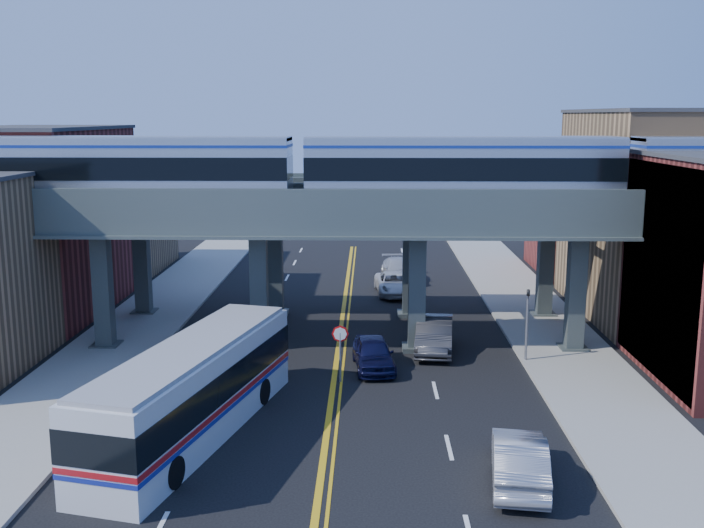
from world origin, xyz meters
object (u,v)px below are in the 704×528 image
at_px(traffic_signal, 527,317).
at_px(car_lane_b, 434,335).
at_px(car_parked_curb, 519,460).
at_px(stop_sign, 340,344).
at_px(car_lane_c, 394,284).
at_px(transit_bus, 193,391).
at_px(transit_train, 462,168).
at_px(car_lane_d, 399,270).
at_px(car_lane_a, 373,353).

height_order(traffic_signal, car_lane_b, traffic_signal).
xyz_separation_m(car_lane_b, car_parked_curb, (1.59, -14.59, -0.05)).
height_order(stop_sign, car_parked_curb, stop_sign).
height_order(car_lane_b, car_lane_c, car_lane_b).
xyz_separation_m(transit_bus, car_lane_c, (8.26, 23.80, -1.01)).
distance_m(transit_train, car_lane_b, 8.50).
bearing_deg(car_lane_c, stop_sign, -104.48).
bearing_deg(car_lane_c, car_lane_d, 78.73).
bearing_deg(car_lane_b, car_lane_c, 102.92).
bearing_deg(transit_bus, car_lane_a, -26.61).
bearing_deg(stop_sign, car_lane_b, 46.51).
bearing_deg(transit_train, transit_bus, -135.13).
relative_size(traffic_signal, car_lane_b, 0.78).
bearing_deg(stop_sign, car_lane_d, 81.06).
xyz_separation_m(transit_bus, car_lane_d, (8.73, 27.98, -0.92)).
relative_size(transit_train, traffic_signal, 11.58).
bearing_deg(traffic_signal, car_lane_d, 106.02).
bearing_deg(stop_sign, transit_bus, -131.20).
bearing_deg(car_lane_a, transit_train, 29.31).
distance_m(car_lane_b, car_lane_c, 13.02).
xyz_separation_m(stop_sign, car_lane_d, (3.46, 21.96, -0.95)).
height_order(traffic_signal, car_lane_d, traffic_signal).
bearing_deg(transit_bus, stop_sign, -27.37).
relative_size(transit_train, transit_bus, 3.57).
height_order(traffic_signal, transit_bus, traffic_signal).
xyz_separation_m(transit_bus, car_parked_curb, (11.47, -3.71, -0.91)).
bearing_deg(traffic_signal, stop_sign, -161.37).
xyz_separation_m(transit_train, car_lane_c, (-2.81, 12.78, -8.57)).
bearing_deg(car_lane_d, car_lane_b, -91.85).
distance_m(traffic_signal, car_lane_c, 15.99).
height_order(stop_sign, car_lane_d, stop_sign).
bearing_deg(transit_bus, car_lane_b, -28.41).
distance_m(car_lane_b, car_lane_d, 17.14).
xyz_separation_m(stop_sign, car_lane_a, (1.50, 1.92, -1.00)).
relative_size(car_lane_a, car_lane_c, 0.87).
xyz_separation_m(stop_sign, traffic_signal, (8.90, 3.00, 0.54)).
distance_m(stop_sign, car_lane_b, 6.75).
bearing_deg(transit_bus, transit_train, -31.29).
height_order(car_lane_a, car_lane_b, car_lane_b).
height_order(car_lane_a, car_parked_curb, car_parked_curb).
distance_m(transit_train, car_lane_d, 19.10).
height_order(car_lane_d, car_parked_curb, car_parked_curb).
bearing_deg(transit_train, traffic_signal, -32.82).
xyz_separation_m(traffic_signal, transit_bus, (-14.17, -9.02, -0.58)).
distance_m(transit_train, traffic_signal, 7.89).
relative_size(traffic_signal, car_parked_curb, 0.84).
bearing_deg(car_lane_c, transit_train, -82.53).
bearing_deg(traffic_signal, car_parked_curb, -101.97).
bearing_deg(transit_train, car_lane_a, -144.42).
distance_m(car_lane_c, car_lane_d, 4.21).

